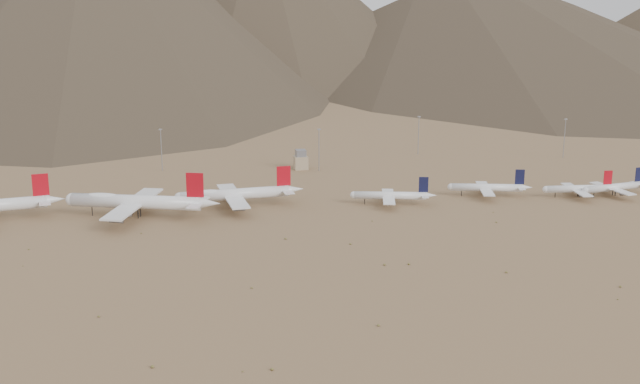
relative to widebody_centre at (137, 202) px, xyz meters
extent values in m
plane|color=#A27B53|center=(66.53, -31.25, -7.84)|extent=(3000.00, 3000.00, 0.00)
cone|color=white|center=(-38.95, 13.29, -0.31)|extent=(11.15, 6.87, 5.42)
cube|color=white|center=(-43.56, 12.62, -0.16)|extent=(8.12, 20.83, 0.36)
cube|color=#B20B17|center=(-44.72, 12.45, 7.59)|extent=(7.57, 1.63, 10.68)
cylinder|color=white|center=(-0.31, 0.11, -0.08)|extent=(62.35, 27.44, 6.59)
sphere|color=white|center=(-30.38, 10.72, -0.08)|extent=(6.46, 6.46, 6.46)
cone|color=white|center=(33.38, -11.78, 0.41)|extent=(12.80, 9.41, 5.93)
cube|color=white|center=(-1.51, 0.53, -1.07)|extent=(29.08, 58.54, 0.82)
cube|color=white|center=(28.57, -10.08, 0.58)|extent=(12.81, 22.86, 0.40)
cube|color=#B20B17|center=(27.36, -9.66, 9.06)|extent=(8.02, 3.32, 11.69)
cylinder|color=black|center=(-21.36, 7.54, -5.61)|extent=(0.43, 0.43, 4.47)
cylinder|color=black|center=(1.44, 1.24, -5.61)|extent=(0.53, 0.53, 4.47)
cylinder|color=black|center=(0.35, -1.87, -5.61)|extent=(0.53, 0.53, 4.47)
ellipsoid|color=white|center=(-15.95, 5.63, 1.73)|extent=(20.89, 11.45, 3.95)
cylinder|color=slate|center=(2.38, 11.56, -2.70)|extent=(7.00, 4.92, 2.97)
cylinder|color=slate|center=(-5.40, -10.49, -2.70)|extent=(7.00, 4.92, 2.97)
cylinder|color=slate|center=(5.88, 21.49, -2.70)|extent=(7.00, 4.92, 2.97)
cylinder|color=slate|center=(-8.90, -20.42, -2.70)|extent=(7.00, 4.92, 2.97)
cylinder|color=white|center=(47.91, 9.08, -1.18)|extent=(55.02, 9.15, 5.66)
sphere|color=white|center=(20.58, 7.32, -1.18)|extent=(5.55, 5.55, 5.55)
cone|color=white|center=(78.52, 11.04, -0.76)|extent=(10.17, 5.71, 5.09)
cube|color=white|center=(46.81, 9.01, -2.03)|extent=(11.96, 50.67, 0.71)
cube|color=white|center=(74.15, 10.76, -0.61)|extent=(6.14, 19.36, 0.34)
cube|color=#B20B17|center=(73.05, 10.69, 6.67)|extent=(7.14, 0.96, 10.04)
cylinder|color=black|center=(28.78, 7.85, -5.93)|extent=(0.37, 0.37, 3.83)
cylinder|color=black|center=(48.91, 10.56, -5.93)|extent=(0.46, 0.46, 3.83)
cylinder|color=black|center=(49.09, 7.73, -5.93)|extent=(0.46, 0.46, 3.83)
ellipsoid|color=white|center=(33.70, 8.17, 0.38)|extent=(17.76, 5.36, 3.40)
cylinder|color=slate|center=(46.17, 19.03, -3.43)|extent=(5.63, 2.89, 2.55)
cylinder|color=slate|center=(47.46, -1.01, -3.43)|extent=(5.63, 2.89, 2.55)
cylinder|color=slate|center=(45.59, 28.05, -3.43)|extent=(5.63, 2.89, 2.55)
cylinder|color=slate|center=(48.04, -10.03, -3.43)|extent=(5.63, 2.89, 2.55)
cylinder|color=white|center=(125.48, -2.26, -3.14)|extent=(36.39, 13.22, 3.97)
sphere|color=white|center=(107.80, 2.43, -3.14)|extent=(3.89, 3.89, 3.89)
cone|color=white|center=(145.29, -7.51, -2.84)|extent=(7.28, 5.14, 3.58)
cube|color=white|center=(124.78, -2.07, -3.74)|extent=(13.70, 31.82, 0.50)
cube|color=white|center=(142.46, -6.76, -2.74)|extent=(6.24, 12.37, 0.24)
cube|color=#111434|center=(141.76, -6.58, 2.77)|extent=(4.69, 1.56, 7.84)
cylinder|color=black|center=(113.10, 1.02, -6.48)|extent=(0.42, 0.42, 2.72)
cylinder|color=black|center=(126.45, -1.49, -6.48)|extent=(0.52, 0.52, 2.72)
cylinder|color=black|center=(125.94, -3.41, -6.48)|extent=(0.52, 0.52, 2.72)
cylinder|color=slate|center=(127.03, 6.42, -4.72)|extent=(4.00, 2.67, 1.79)
cylinder|color=slate|center=(122.53, -10.56, -4.72)|extent=(4.00, 2.67, 1.79)
cylinder|color=white|center=(180.27, 3.19, -3.08)|extent=(36.80, 13.56, 4.02)
sphere|color=white|center=(162.40, 8.02, -3.08)|extent=(3.94, 3.94, 3.94)
cone|color=white|center=(200.30, -2.23, -2.78)|extent=(7.38, 5.23, 3.62)
cube|color=white|center=(179.56, 3.38, -3.69)|extent=(14.01, 32.19, 0.50)
cube|color=white|center=(197.44, -1.46, -2.68)|extent=(6.37, 12.52, 0.24)
cube|color=#111434|center=(196.72, -1.26, 2.90)|extent=(4.74, 1.61, 7.94)
cylinder|color=black|center=(167.76, 6.57, -6.47)|extent=(0.42, 0.42, 2.75)
cylinder|color=black|center=(181.25, 3.96, -6.47)|extent=(0.53, 0.53, 2.75)
cylinder|color=black|center=(180.73, 2.02, -6.47)|extent=(0.53, 0.53, 2.75)
cylinder|color=slate|center=(181.88, 11.96, -4.68)|extent=(4.05, 2.71, 1.81)
cylinder|color=slate|center=(177.24, -5.20, -4.68)|extent=(4.05, 2.71, 1.81)
cylinder|color=white|center=(226.84, -8.06, -3.37)|extent=(35.02, 7.42, 3.78)
sphere|color=white|center=(209.53, -6.24, -3.37)|extent=(3.70, 3.70, 3.70)
cone|color=white|center=(246.23, -10.11, -3.08)|extent=(6.59, 4.04, 3.40)
cube|color=white|center=(226.15, -7.99, -3.94)|extent=(8.67, 30.26, 0.47)
cube|color=white|center=(243.46, -9.82, -2.99)|extent=(4.31, 11.61, 0.23)
cube|color=#B20B17|center=(242.77, -9.75, 2.25)|extent=(4.54, 0.81, 7.46)
cylinder|color=black|center=(214.72, -6.78, -6.55)|extent=(0.40, 0.40, 2.59)
cylinder|color=black|center=(227.63, -7.20, -6.55)|extent=(0.50, 0.50, 2.59)
cylinder|color=black|center=(227.43, -9.08, -6.55)|extent=(0.50, 0.50, 2.59)
cylinder|color=slate|center=(227.03, 0.32, -4.87)|extent=(3.64, 2.06, 1.70)
cylinder|color=slate|center=(225.27, -16.30, -4.87)|extent=(3.64, 2.06, 1.70)
cylinder|color=white|center=(246.69, -9.46, -3.30)|extent=(35.54, 9.14, 3.84)
sphere|color=white|center=(229.21, -12.13, -3.30)|extent=(3.76, 3.76, 3.76)
cube|color=white|center=(246.00, -9.57, -3.87)|extent=(10.18, 30.82, 0.48)
cube|color=white|center=(263.48, -6.89, -2.91)|extent=(4.89, 11.87, 0.23)
cube|color=#111434|center=(262.78, -7.00, 2.41)|extent=(4.60, 1.04, 7.58)
cylinder|color=black|center=(234.46, -11.33, -6.53)|extent=(0.40, 0.40, 2.63)
cylinder|color=black|center=(247.25, -8.40, -6.53)|extent=(0.51, 0.51, 2.63)
cylinder|color=black|center=(247.54, -10.30, -6.53)|extent=(0.51, 0.51, 2.63)
cylinder|color=slate|center=(244.71, -1.17, -4.82)|extent=(3.76, 2.24, 1.73)
cylinder|color=slate|center=(247.28, -17.96, -4.82)|extent=(3.76, 2.24, 1.73)
cube|color=tan|center=(96.53, 88.75, -3.84)|extent=(8.00, 8.00, 8.00)
cube|color=slate|center=(96.53, 88.75, 2.16)|extent=(6.00, 6.00, 4.00)
cylinder|color=gray|center=(13.84, 101.38, 4.66)|extent=(0.50, 0.50, 25.00)
cube|color=gray|center=(13.84, 101.38, 17.46)|extent=(2.00, 0.60, 0.80)
cylinder|color=gray|center=(106.41, 81.86, 4.66)|extent=(0.50, 0.50, 25.00)
cube|color=gray|center=(106.41, 81.86, 17.46)|extent=(2.00, 0.60, 0.80)
cylinder|color=gray|center=(180.95, 116.69, 4.66)|extent=(0.50, 0.50, 25.00)
cube|color=gray|center=(180.95, 116.69, 17.46)|extent=(2.00, 0.60, 0.80)
cylinder|color=gray|center=(269.82, 86.68, 4.66)|extent=(0.50, 0.50, 25.00)
cube|color=gray|center=(269.82, 86.68, 17.46)|extent=(2.00, 0.60, 0.80)
ellipsoid|color=olive|center=(63.77, -49.28, -7.51)|extent=(1.02, 1.02, 0.67)
ellipsoid|color=olive|center=(108.38, -30.29, -7.65)|extent=(0.67, 0.67, 0.39)
ellipsoid|color=olive|center=(96.40, -91.28, -7.49)|extent=(1.06, 1.06, 0.71)
ellipsoid|color=olive|center=(1.86, -27.84, -7.59)|extent=(0.69, 0.69, 0.52)
ellipsoid|color=olive|center=(30.78, -170.62, -7.68)|extent=(0.56, 0.56, 0.34)
ellipsoid|color=olive|center=(139.99, -109.39, -7.51)|extent=(0.98, 0.98, 0.67)
ellipsoid|color=olive|center=(89.77, -62.38, -7.55)|extent=(1.05, 1.05, 0.60)
ellipsoid|color=olive|center=(41.75, -105.45, -7.58)|extent=(0.86, 0.86, 0.54)
ellipsoid|color=olive|center=(106.05, -92.59, -7.43)|extent=(0.97, 0.97, 0.83)
ellipsoid|color=olive|center=(77.68, -147.76, -7.51)|extent=(1.01, 1.01, 0.67)
ellipsoid|color=olive|center=(-44.34, -41.35, -7.61)|extent=(0.80, 0.80, 0.46)
ellipsoid|color=olive|center=(164.85, -44.33, -7.59)|extent=(0.97, 0.97, 0.52)
ellipsoid|color=olive|center=(166.64, -143.12, -7.68)|extent=(0.64, 0.64, 0.32)
ellipsoid|color=olive|center=(5.56, -162.70, -7.40)|extent=(1.05, 1.05, 0.90)
ellipsoid|color=olive|center=(-43.75, -62.54, -7.70)|extent=(0.56, 0.56, 0.29)
ellipsoid|color=olive|center=(174.26, -132.56, -7.48)|extent=(0.88, 0.88, 0.73)
ellipsoid|color=olive|center=(170.67, -27.64, -7.68)|extent=(0.53, 0.53, 0.34)
ellipsoid|color=olive|center=(39.13, -171.43, -7.44)|extent=(0.97, 0.97, 0.80)
ellipsoid|color=olive|center=(-11.66, -121.24, -7.55)|extent=(0.88, 0.88, 0.59)
camera|label=1|loc=(8.88, -379.98, 98.13)|focal=45.00mm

